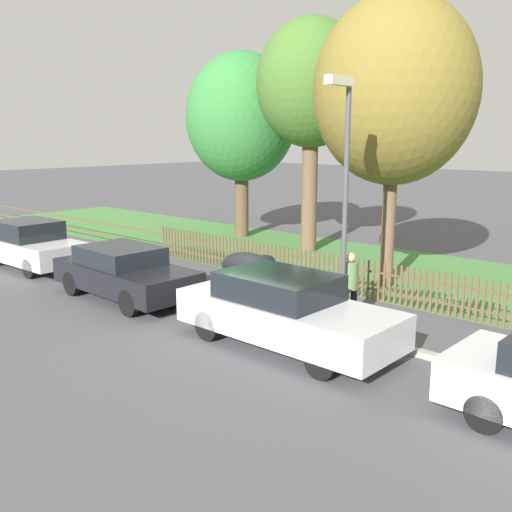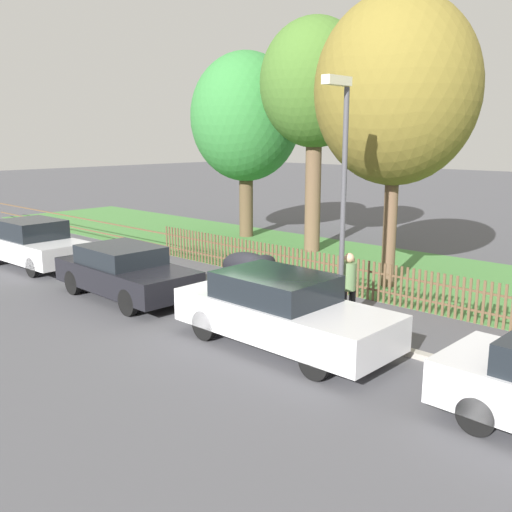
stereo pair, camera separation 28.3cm
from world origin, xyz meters
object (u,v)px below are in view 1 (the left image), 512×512
covered_motorcycle (251,269)px  tree_nearest_kerb (241,118)px  parked_car_black_saloon (124,272)px  street_lamp (343,173)px  tree_behind_motorcycle (311,85)px  parked_car_silver_hatchback (31,245)px  tree_mid_park (395,91)px  parked_car_navy_estate (285,310)px  pedestrian_near_fence (350,284)px

covered_motorcycle → tree_nearest_kerb: tree_nearest_kerb is taller
parked_car_black_saloon → street_lamp: street_lamp is taller
tree_behind_motorcycle → street_lamp: size_ratio=1.54×
covered_motorcycle → tree_behind_motorcycle: tree_behind_motorcycle is taller
parked_car_silver_hatchback → tree_behind_motorcycle: tree_behind_motorcycle is taller
tree_mid_park → street_lamp: size_ratio=1.47×
covered_motorcycle → tree_behind_motorcycle: bearing=112.7°
tree_mid_park → street_lamp: bearing=-74.7°
parked_car_silver_hatchback → parked_car_navy_estate: (10.31, -0.01, 0.00)m
covered_motorcycle → pedestrian_near_fence: 3.21m
pedestrian_near_fence → tree_nearest_kerb: bearing=-101.9°
parked_car_navy_estate → street_lamp: street_lamp is taller
tree_nearest_kerb → tree_behind_motorcycle: tree_behind_motorcycle is taller
tree_nearest_kerb → street_lamp: 11.89m
parked_car_silver_hatchback → pedestrian_near_fence: pedestrian_near_fence is taller
parked_car_black_saloon → street_lamp: bearing=19.3°
parked_car_black_saloon → pedestrian_near_fence: pedestrian_near_fence is taller
covered_motorcycle → parked_car_black_saloon: bearing=-132.0°
parked_car_silver_hatchback → tree_behind_motorcycle: (4.89, 8.00, 5.05)m
parked_car_black_saloon → tree_mid_park: bearing=54.2°
parked_car_navy_estate → street_lamp: (0.20, 1.61, 2.60)m
covered_motorcycle → parked_car_navy_estate: bearing=-37.5°
parked_car_navy_estate → tree_behind_motorcycle: (-5.42, 8.01, 5.05)m
tree_nearest_kerb → tree_behind_motorcycle: (3.89, -0.60, 0.99)m
covered_motorcycle → parked_car_silver_hatchback: bearing=-162.7°
parked_car_black_saloon → covered_motorcycle: 3.24m
parked_car_silver_hatchback → parked_car_navy_estate: bearing=-1.7°
tree_behind_motorcycle → tree_mid_park: 5.20m
tree_nearest_kerb → tree_behind_motorcycle: bearing=-8.7°
parked_car_silver_hatchback → tree_mid_park: bearing=28.7°
tree_nearest_kerb → tree_mid_park: tree_mid_park is taller
parked_car_navy_estate → tree_nearest_kerb: size_ratio=0.62×
tree_mid_park → pedestrian_near_fence: 5.66m
parked_car_silver_hatchback → tree_nearest_kerb: size_ratio=0.55×
tree_mid_park → street_lamp: 4.49m
parked_car_silver_hatchback → pedestrian_near_fence: (10.49, 2.03, 0.17)m
parked_car_black_saloon → parked_car_navy_estate: 5.18m
parked_car_navy_estate → tree_mid_park: bearing=99.4°
parked_car_black_saloon → pedestrian_near_fence: 5.77m
parked_car_silver_hatchback → tree_mid_park: tree_mid_park is taller
pedestrian_near_fence → street_lamp: 2.47m
parked_car_silver_hatchback → parked_car_black_saloon: parked_car_silver_hatchback is taller
street_lamp → tree_nearest_kerb: bearing=143.6°
parked_car_black_saloon → covered_motorcycle: bearing=49.6°
pedestrian_near_fence → street_lamp: (0.02, -0.43, 2.43)m
tree_mid_park → parked_car_silver_hatchback: bearing=-149.6°
parked_car_silver_hatchback → tree_mid_park: 11.83m
covered_motorcycle → tree_nearest_kerb: 9.81m
tree_mid_park → tree_behind_motorcycle: bearing=151.5°
tree_nearest_kerb → pedestrian_near_fence: bearing=-34.7°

